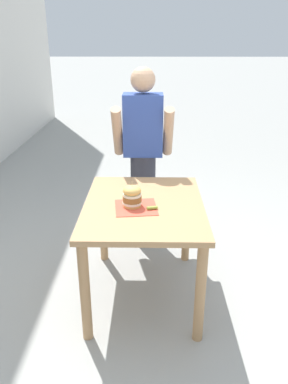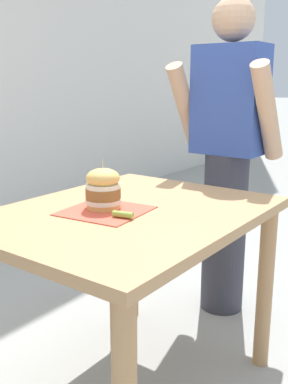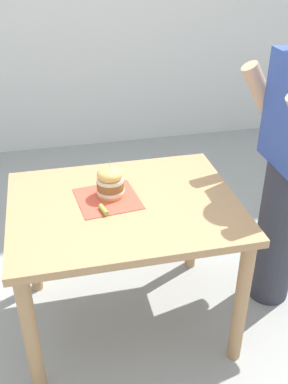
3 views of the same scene
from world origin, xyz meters
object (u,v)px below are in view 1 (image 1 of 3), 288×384
at_px(patio_table, 144,219).
at_px(pickle_spear, 152,208).
at_px(sandwich, 132,196).
at_px(diner_across_table, 143,156).

xyz_separation_m(patio_table, pickle_spear, (0.06, -0.11, 0.14)).
distance_m(sandwich, pickle_spear, 0.17).
relative_size(patio_table, pickle_spear, 14.47).
bearing_deg(pickle_spear, diner_across_table, 94.75).
bearing_deg(sandwich, pickle_spear, -21.89).
xyz_separation_m(pickle_spear, diner_across_table, (-0.08, 0.99, 0.08)).
relative_size(pickle_spear, diner_across_table, 0.05).
bearing_deg(diner_across_table, pickle_spear, -85.25).
bearing_deg(pickle_spear, patio_table, 118.90).
bearing_deg(patio_table, pickle_spear, -61.10).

